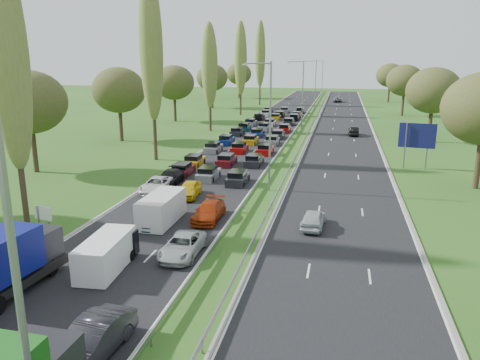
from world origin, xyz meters
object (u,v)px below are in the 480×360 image
Objects in this scene: near_car_2 at (157,185)px; near_car_3 at (170,178)px; white_van_front at (108,253)px; info_sign at (43,216)px; direction_sign at (417,138)px; white_van_rear at (163,208)px.

near_car_2 is 0.99× the size of near_car_3.
near_car_2 is at bearing -97.77° from near_car_3.
white_van_front is (3.30, -19.09, 0.30)m from near_car_3.
direction_sign reaches higher than info_sign.
near_car_2 is 0.98× the size of white_van_front.
direction_sign is (28.80, 27.68, 2.20)m from info_sign.
white_van_rear is 2.58× the size of info_sign.
white_van_rear is at bearing -132.72° from direction_sign.
white_van_rear is (3.40, -10.47, 0.38)m from near_car_3.
direction_sign is (21.51, 23.30, 2.45)m from white_van_rear.
near_car_2 is at bearing 115.69° from white_van_rear.
info_sign is at bearing -109.38° from near_car_2.
near_car_2 is 16.73m from white_van_front.
white_van_rear is at bearing -67.30° from near_car_2.
near_car_3 is at bearing 108.21° from white_van_rear.
direction_sign is at bearing 51.84° from white_van_front.
white_van_front is at bearing -82.18° from near_car_3.
near_car_2 is 8.56m from white_van_rear.
info_sign is (-3.61, -12.11, 0.67)m from near_car_2.
white_van_rear is at bearing -73.99° from near_car_3.
white_van_front is at bearing -80.42° from near_car_2.
near_car_2 is 2.76m from near_car_3.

